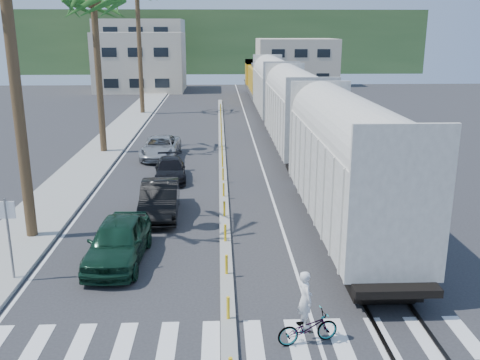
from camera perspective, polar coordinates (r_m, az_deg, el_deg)
name	(u,v)px	position (r m, az deg, el deg)	size (l,w,h in m)	color
ground	(228,306)	(17.21, -1.33, -13.29)	(140.00, 140.00, 0.00)	#28282B
sidewalk	(109,143)	(41.72, -13.75, 3.85)	(3.00, 90.00, 0.15)	gray
rails	(282,135)	(44.15, 4.52, 4.84)	(1.56, 100.00, 0.06)	black
median	(222,157)	(35.97, -1.91, 2.45)	(0.45, 60.00, 0.85)	gray
crosswalk	(229,342)	(15.49, -1.19, -16.86)	(14.00, 2.20, 0.01)	silver
lane_markings	(193,143)	(40.95, -4.99, 3.93)	(9.42, 90.00, 0.01)	silver
freight_train	(285,102)	(42.25, 4.84, 8.29)	(3.00, 60.94, 5.85)	#B3B0A4
street_sign	(8,228)	(19.53, -23.51, -4.69)	(0.60, 0.08, 3.00)	slate
buildings	(179,56)	(87.01, -6.57, 13.02)	(38.00, 27.00, 10.00)	beige
hillside	(219,41)	(115.07, -2.29, 14.57)	(80.00, 20.00, 12.00)	#385628
car_lead	(118,241)	(20.36, -12.86, -6.37)	(2.14, 4.93, 1.65)	#103020
car_second	(160,199)	(25.02, -8.56, -2.02)	(1.87, 4.88, 1.59)	black
car_third	(170,169)	(30.94, -7.45, 1.13)	(2.09, 4.38, 1.23)	black
car_rear	(161,147)	(36.43, -8.47, 3.47)	(2.52, 5.20, 1.43)	#A1A3A6
cyclist	(307,321)	(15.24, 7.17, -14.67)	(1.39, 2.01, 2.14)	#9EA0A5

